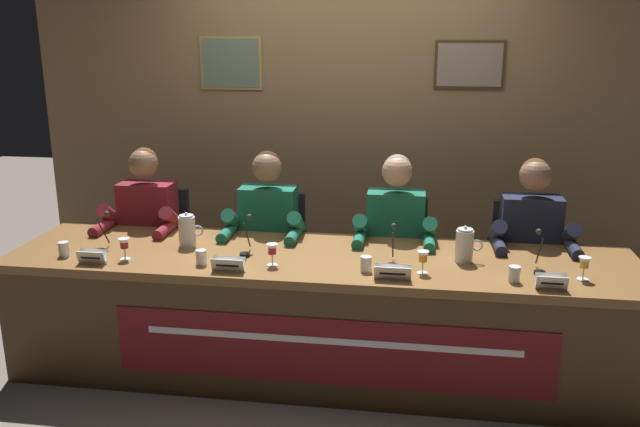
% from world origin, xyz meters
% --- Properties ---
extents(ground_plane, '(12.00, 12.00, 0.00)m').
position_xyz_m(ground_plane, '(0.00, 0.00, 0.00)').
color(ground_plane, '#70665B').
extents(wall_back_panelled, '(4.80, 0.14, 2.60)m').
position_xyz_m(wall_back_panelled, '(-0.00, 1.43, 1.30)').
color(wall_back_panelled, '#937047').
rests_on(wall_back_panelled, ground_plane).
extents(conference_table, '(3.60, 0.86, 0.72)m').
position_xyz_m(conference_table, '(0.00, -0.12, 0.51)').
color(conference_table, brown).
rests_on(conference_table, ground_plane).
extents(chair_far_left, '(0.44, 0.45, 0.90)m').
position_xyz_m(chair_far_left, '(-1.24, 0.61, 0.44)').
color(chair_far_left, black).
rests_on(chair_far_left, ground_plane).
extents(panelist_far_left, '(0.51, 0.48, 1.23)m').
position_xyz_m(panelist_far_left, '(-1.24, 0.41, 0.72)').
color(panelist_far_left, black).
rests_on(panelist_far_left, ground_plane).
extents(nameplate_far_left, '(0.16, 0.06, 0.08)m').
position_xyz_m(nameplate_far_left, '(-1.23, -0.32, 0.76)').
color(nameplate_far_left, white).
rests_on(nameplate_far_left, conference_table).
extents(juice_glass_far_left, '(0.06, 0.06, 0.12)m').
position_xyz_m(juice_glass_far_left, '(-1.08, -0.23, 0.81)').
color(juice_glass_far_left, white).
rests_on(juice_glass_far_left, conference_table).
extents(water_cup_far_left, '(0.06, 0.06, 0.08)m').
position_xyz_m(water_cup_far_left, '(-1.45, -0.23, 0.76)').
color(water_cup_far_left, silver).
rests_on(water_cup_far_left, conference_table).
extents(microphone_far_left, '(0.06, 0.17, 0.22)m').
position_xyz_m(microphone_far_left, '(-1.28, -0.10, 0.80)').
color(microphone_far_left, black).
rests_on(microphone_far_left, conference_table).
extents(chair_center_left, '(0.44, 0.45, 0.90)m').
position_xyz_m(chair_center_left, '(-0.41, 0.61, 0.44)').
color(chair_center_left, black).
rests_on(chair_center_left, ground_plane).
extents(panelist_center_left, '(0.51, 0.48, 1.23)m').
position_xyz_m(panelist_center_left, '(-0.41, 0.41, 0.72)').
color(panelist_center_left, black).
rests_on(panelist_center_left, ground_plane).
extents(nameplate_center_left, '(0.18, 0.06, 0.08)m').
position_xyz_m(nameplate_center_left, '(-0.45, -0.33, 0.76)').
color(nameplate_center_left, white).
rests_on(nameplate_center_left, conference_table).
extents(juice_glass_center_left, '(0.06, 0.06, 0.12)m').
position_xyz_m(juice_glass_center_left, '(-0.24, -0.20, 0.81)').
color(juice_glass_center_left, white).
rests_on(juice_glass_center_left, conference_table).
extents(water_cup_center_left, '(0.06, 0.06, 0.08)m').
position_xyz_m(water_cup_center_left, '(-0.63, -0.25, 0.76)').
color(water_cup_center_left, silver).
rests_on(water_cup_center_left, conference_table).
extents(microphone_center_left, '(0.06, 0.17, 0.22)m').
position_xyz_m(microphone_center_left, '(-0.42, -0.04, 0.80)').
color(microphone_center_left, black).
rests_on(microphone_center_left, conference_table).
extents(chair_center_right, '(0.44, 0.45, 0.90)m').
position_xyz_m(chair_center_right, '(0.41, 0.61, 0.44)').
color(chair_center_right, black).
rests_on(chair_center_right, ground_plane).
extents(panelist_center_right, '(0.51, 0.48, 1.23)m').
position_xyz_m(panelist_center_right, '(0.41, 0.41, 0.72)').
color(panelist_center_right, black).
rests_on(panelist_center_right, ground_plane).
extents(nameplate_center_right, '(0.19, 0.06, 0.08)m').
position_xyz_m(nameplate_center_right, '(0.43, -0.33, 0.76)').
color(nameplate_center_right, white).
rests_on(nameplate_center_right, conference_table).
extents(juice_glass_center_right, '(0.06, 0.06, 0.12)m').
position_xyz_m(juice_glass_center_right, '(0.58, -0.20, 0.81)').
color(juice_glass_center_right, white).
rests_on(juice_glass_center_right, conference_table).
extents(water_cup_center_right, '(0.06, 0.06, 0.08)m').
position_xyz_m(water_cup_center_right, '(0.28, -0.22, 0.76)').
color(water_cup_center_right, silver).
rests_on(water_cup_center_right, conference_table).
extents(microphone_center_right, '(0.06, 0.17, 0.22)m').
position_xyz_m(microphone_center_right, '(0.42, -0.10, 0.80)').
color(microphone_center_right, black).
rests_on(microphone_center_right, conference_table).
extents(chair_far_right, '(0.44, 0.45, 0.90)m').
position_xyz_m(chair_far_right, '(1.24, 0.61, 0.44)').
color(chair_far_right, black).
rests_on(chair_far_right, ground_plane).
extents(panelist_far_right, '(0.51, 0.48, 1.23)m').
position_xyz_m(panelist_far_right, '(1.24, 0.41, 0.72)').
color(panelist_far_right, black).
rests_on(panelist_far_right, ground_plane).
extents(nameplate_far_right, '(0.15, 0.06, 0.08)m').
position_xyz_m(nameplate_far_right, '(1.22, -0.34, 0.76)').
color(nameplate_far_right, white).
rests_on(nameplate_far_right, conference_table).
extents(juice_glass_far_right, '(0.06, 0.06, 0.12)m').
position_xyz_m(juice_glass_far_right, '(1.41, -0.18, 0.81)').
color(juice_glass_far_right, white).
rests_on(juice_glass_far_right, conference_table).
extents(water_cup_far_right, '(0.06, 0.06, 0.08)m').
position_xyz_m(water_cup_far_right, '(1.05, -0.26, 0.76)').
color(water_cup_far_right, silver).
rests_on(water_cup_far_right, conference_table).
extents(microphone_far_right, '(0.06, 0.17, 0.22)m').
position_xyz_m(microphone_far_right, '(1.20, -0.09, 0.80)').
color(microphone_far_right, black).
rests_on(microphone_far_right, conference_table).
extents(water_pitcher_left_side, '(0.15, 0.10, 0.21)m').
position_xyz_m(water_pitcher_left_side, '(-0.81, 0.05, 0.82)').
color(water_pitcher_left_side, silver).
rests_on(water_pitcher_left_side, conference_table).
extents(water_pitcher_right_side, '(0.15, 0.10, 0.21)m').
position_xyz_m(water_pitcher_right_side, '(0.81, 0.01, 0.82)').
color(water_pitcher_right_side, silver).
rests_on(water_pitcher_right_side, conference_table).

